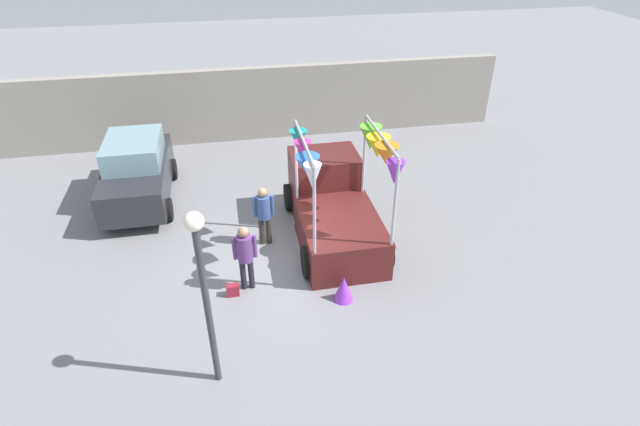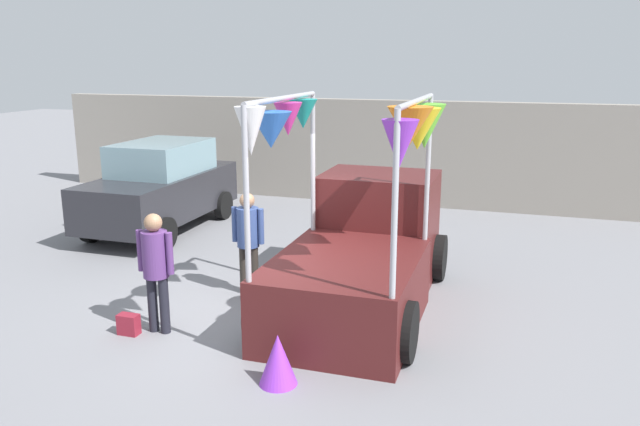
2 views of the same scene
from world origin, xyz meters
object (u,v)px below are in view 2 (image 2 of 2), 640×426
vendor_truck (365,244)px  handbag (129,324)px  folded_kite_bundle_violet (278,359)px  parked_car (161,186)px  person_customer (156,262)px  person_vendor (248,234)px

vendor_truck → handbag: vendor_truck is taller
vendor_truck → folded_kite_bundle_violet: bearing=-97.1°
parked_car → handbag: size_ratio=14.29×
person_customer → folded_kite_bundle_violet: size_ratio=2.74×
person_customer → handbag: size_ratio=5.88×
parked_car → folded_kite_bundle_violet: (4.81, -5.40, -0.64)m
person_customer → handbag: 0.94m
parked_car → person_customer: 5.37m
folded_kite_bundle_violet → parked_car: bearing=131.7°
parked_car → person_customer: size_ratio=2.43×
vendor_truck → person_vendor: size_ratio=2.52×
handbag → folded_kite_bundle_violet: size_ratio=0.47×
handbag → folded_kite_bundle_violet: bearing=-14.3°
person_vendor → handbag: 2.25m
person_customer → folded_kite_bundle_violet: bearing=-21.7°
person_customer → vendor_truck: bearing=38.5°
vendor_truck → handbag: size_ratio=14.52×
parked_car → person_vendor: bearing=-41.1°
parked_car → folded_kite_bundle_violet: size_ratio=6.67×
vendor_truck → person_vendor: vendor_truck is taller
handbag → person_customer: bearing=29.7°
person_customer → person_vendor: person_customer is taller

